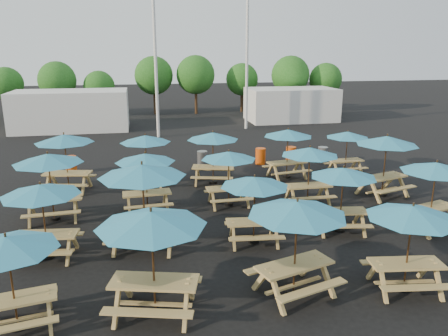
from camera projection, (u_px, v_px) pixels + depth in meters
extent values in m
plane|color=black|center=(232.00, 207.00, 16.23)|extent=(120.00, 120.00, 0.00)
cube|color=#A27E48|center=(14.00, 300.00, 9.01)|extent=(1.74, 0.94, 0.06)
cube|color=#A27E48|center=(14.00, 327.00, 8.54)|extent=(1.67, 0.53, 0.04)
cube|color=#A27E48|center=(18.00, 296.00, 9.63)|extent=(1.67, 0.53, 0.04)
cylinder|color=black|center=(18.00, 326.00, 9.18)|extent=(0.33, 0.33, 0.09)
cylinder|color=brown|center=(12.00, 283.00, 8.91)|extent=(0.04, 0.04, 2.11)
cone|color=teal|center=(6.00, 243.00, 8.68)|extent=(2.40, 2.40, 0.29)
cube|color=#A27E48|center=(46.00, 235.00, 12.10)|extent=(1.78, 0.86, 0.06)
cube|color=#A27E48|center=(39.00, 254.00, 11.57)|extent=(1.73, 0.44, 0.04)
cube|color=#A27E48|center=(54.00, 234.00, 12.78)|extent=(1.73, 0.44, 0.04)
cylinder|color=black|center=(48.00, 256.00, 12.28)|extent=(0.34, 0.34, 0.10)
cylinder|color=brown|center=(44.00, 222.00, 12.00)|extent=(0.04, 0.04, 2.19)
cone|color=teal|center=(41.00, 190.00, 11.76)|extent=(2.36, 2.36, 0.30)
cube|color=#A27E48|center=(52.00, 199.00, 14.82)|extent=(1.90, 0.86, 0.06)
cube|color=#A27E48|center=(51.00, 214.00, 14.27)|extent=(1.86, 0.40, 0.04)
cube|color=#A27E48|center=(55.00, 201.00, 15.52)|extent=(1.86, 0.40, 0.04)
cylinder|color=black|center=(54.00, 218.00, 15.00)|extent=(0.37, 0.37, 0.10)
cylinder|color=brown|center=(51.00, 187.00, 14.71)|extent=(0.05, 0.05, 2.36)
cone|color=teal|center=(48.00, 158.00, 14.44)|extent=(2.47, 2.47, 0.33)
cube|color=#A27E48|center=(68.00, 173.00, 17.84)|extent=(1.99, 1.08, 0.06)
cube|color=#A27E48|center=(62.00, 185.00, 17.25)|extent=(1.90, 0.62, 0.04)
cube|color=#A27E48|center=(74.00, 175.00, 18.58)|extent=(1.90, 0.62, 0.04)
cylinder|color=black|center=(69.00, 190.00, 18.03)|extent=(0.38, 0.38, 0.10)
cylinder|color=brown|center=(67.00, 163.00, 17.72)|extent=(0.05, 0.05, 2.40)
cone|color=teal|center=(64.00, 138.00, 17.46)|extent=(2.74, 2.74, 0.33)
cube|color=#A27E48|center=(154.00, 282.00, 9.50)|extent=(2.04, 1.21, 0.06)
cube|color=#A27E48|center=(147.00, 313.00, 8.91)|extent=(1.91, 0.75, 0.04)
cube|color=#A27E48|center=(161.00, 278.00, 10.26)|extent=(1.91, 0.75, 0.04)
cylinder|color=black|center=(156.00, 311.00, 9.69)|extent=(0.38, 0.38, 0.11)
cylinder|color=brown|center=(153.00, 264.00, 9.39)|extent=(0.05, 0.05, 2.44)
cone|color=teal|center=(151.00, 219.00, 9.11)|extent=(2.91, 2.91, 0.34)
cube|color=#A27E48|center=(145.00, 222.00, 12.69)|extent=(2.14, 1.21, 0.07)
cube|color=#A27E48|center=(140.00, 243.00, 12.07)|extent=(2.02, 0.72, 0.04)
cube|color=#A27E48|center=(150.00, 222.00, 13.49)|extent=(2.02, 0.72, 0.04)
cylinder|color=black|center=(146.00, 246.00, 12.90)|extent=(0.40, 0.40, 0.11)
cylinder|color=brown|center=(144.00, 207.00, 12.57)|extent=(0.05, 0.05, 2.57)
cone|color=teal|center=(142.00, 171.00, 12.29)|extent=(2.99, 2.99, 0.36)
cube|color=#A27E48|center=(147.00, 193.00, 15.61)|extent=(1.74, 0.77, 0.06)
cube|color=#A27E48|center=(149.00, 206.00, 15.10)|extent=(1.71, 0.34, 0.04)
cube|color=#A27E48|center=(146.00, 195.00, 16.27)|extent=(1.71, 0.34, 0.04)
cylinder|color=black|center=(148.00, 210.00, 15.78)|extent=(0.34, 0.34, 0.09)
cylinder|color=brown|center=(146.00, 183.00, 15.51)|extent=(0.04, 0.04, 2.17)
cone|color=teal|center=(145.00, 158.00, 15.27)|extent=(2.24, 2.24, 0.30)
cube|color=#A27E48|center=(147.00, 169.00, 18.68)|extent=(1.83, 1.03, 0.06)
cube|color=#A27E48|center=(144.00, 180.00, 18.15)|extent=(1.73, 0.61, 0.04)
cube|color=#A27E48|center=(150.00, 171.00, 19.36)|extent=(1.73, 0.61, 0.04)
cylinder|color=black|center=(148.00, 184.00, 18.86)|extent=(0.34, 0.34, 0.10)
cylinder|color=brown|center=(146.00, 160.00, 18.58)|extent=(0.04, 0.04, 2.20)
cone|color=teal|center=(145.00, 139.00, 18.33)|extent=(2.56, 2.56, 0.31)
cube|color=#A27E48|center=(295.00, 265.00, 10.28)|extent=(1.99, 1.24, 0.06)
cube|color=#A27E48|center=(313.00, 290.00, 9.78)|extent=(1.85, 0.80, 0.04)
cube|color=#A27E48|center=(277.00, 264.00, 10.94)|extent=(1.85, 0.80, 0.04)
cylinder|color=black|center=(293.00, 292.00, 10.47)|extent=(0.37, 0.37, 0.10)
cylinder|color=brown|center=(295.00, 248.00, 10.17)|extent=(0.05, 0.05, 2.38)
cone|color=teal|center=(297.00, 208.00, 9.90)|extent=(2.89, 2.89, 0.33)
cube|color=#A27E48|center=(254.00, 222.00, 13.07)|extent=(1.70, 0.80, 0.05)
cube|color=#A27E48|center=(257.00, 238.00, 12.56)|extent=(1.66, 0.39, 0.04)
cube|color=#A27E48|center=(251.00, 222.00, 13.72)|extent=(1.66, 0.39, 0.04)
cylinder|color=black|center=(253.00, 241.00, 13.24)|extent=(0.33, 0.33, 0.09)
cylinder|color=brown|center=(254.00, 210.00, 12.97)|extent=(0.04, 0.04, 2.10)
cone|color=teal|center=(255.00, 182.00, 12.74)|extent=(2.24, 2.24, 0.29)
cube|color=#A27E48|center=(229.00, 188.00, 16.24)|extent=(1.66, 0.69, 0.05)
cube|color=#A27E48|center=(232.00, 200.00, 15.74)|extent=(1.64, 0.28, 0.04)
cube|color=#A27E48|center=(225.00, 190.00, 16.87)|extent=(1.64, 0.28, 0.04)
cylinder|color=black|center=(229.00, 204.00, 16.41)|extent=(0.33, 0.33, 0.09)
cylinder|color=brown|center=(229.00, 178.00, 16.14)|extent=(0.04, 0.04, 2.09)
cone|color=teal|center=(229.00, 155.00, 15.91)|extent=(2.10, 2.10, 0.29)
cube|color=#A27E48|center=(213.00, 167.00, 18.90)|extent=(1.90, 1.12, 0.06)
cube|color=#A27E48|center=(212.00, 178.00, 18.34)|extent=(1.79, 0.69, 0.04)
cube|color=#A27E48|center=(214.00, 169.00, 19.61)|extent=(1.79, 0.69, 0.04)
cylinder|color=black|center=(213.00, 182.00, 19.08)|extent=(0.36, 0.36, 0.10)
cylinder|color=brown|center=(213.00, 158.00, 18.79)|extent=(0.04, 0.04, 2.28)
cone|color=teal|center=(213.00, 136.00, 18.54)|extent=(2.70, 2.70, 0.32)
cube|color=#A27E48|center=(406.00, 263.00, 10.47)|extent=(1.79, 0.89, 0.06)
cube|color=#A27E48|center=(418.00, 288.00, 9.94)|extent=(1.73, 0.47, 0.04)
cube|color=#A27E48|center=(394.00, 262.00, 11.15)|extent=(1.73, 0.47, 0.04)
cylinder|color=black|center=(403.00, 288.00, 10.64)|extent=(0.34, 0.34, 0.10)
cylinder|color=brown|center=(408.00, 249.00, 10.37)|extent=(0.04, 0.04, 2.20)
cone|color=teal|center=(413.00, 212.00, 10.12)|extent=(2.40, 2.40, 0.31)
cube|color=#A27E48|center=(341.00, 211.00, 13.90)|extent=(1.76, 0.91, 0.06)
cube|color=#A27E48|center=(346.00, 226.00, 13.38)|extent=(1.69, 0.50, 0.04)
cube|color=#A27E48|center=(335.00, 212.00, 14.56)|extent=(1.69, 0.50, 0.04)
cylinder|color=black|center=(339.00, 230.00, 14.07)|extent=(0.33, 0.33, 0.09)
cylinder|color=brown|center=(341.00, 200.00, 13.80)|extent=(0.04, 0.04, 2.14)
cone|color=teal|center=(344.00, 172.00, 13.56)|extent=(2.38, 2.38, 0.30)
cube|color=#A27E48|center=(308.00, 185.00, 16.44)|extent=(1.72, 0.67, 0.06)
cube|color=#A27E48|center=(314.00, 198.00, 15.92)|extent=(1.72, 0.24, 0.04)
cube|color=#A27E48|center=(302.00, 187.00, 17.11)|extent=(1.72, 0.24, 0.04)
cylinder|color=black|center=(307.00, 202.00, 16.62)|extent=(0.34, 0.34, 0.10)
cylinder|color=brown|center=(309.00, 175.00, 16.34)|extent=(0.04, 0.04, 2.20)
cone|color=teal|center=(310.00, 151.00, 16.09)|extent=(2.14, 2.14, 0.31)
cube|color=#A27E48|center=(287.00, 162.00, 19.73)|extent=(1.85, 0.96, 0.06)
cube|color=#A27E48|center=(294.00, 172.00, 19.22)|extent=(1.78, 0.52, 0.04)
cube|color=#A27E48|center=(280.00, 165.00, 20.38)|extent=(1.78, 0.52, 0.04)
cylinder|color=black|center=(286.00, 177.00, 19.90)|extent=(0.35, 0.35, 0.10)
cylinder|color=brown|center=(287.00, 154.00, 19.62)|extent=(0.04, 0.04, 2.25)
cone|color=teal|center=(288.00, 133.00, 19.37)|extent=(2.51, 2.51, 0.31)
cube|color=#A27E48|center=(431.00, 208.00, 14.07)|extent=(1.89, 1.16, 0.06)
cube|color=#A27E48|center=(448.00, 223.00, 13.59)|extent=(1.77, 0.73, 0.04)
cube|color=#A27E48|center=(413.00, 210.00, 14.70)|extent=(1.77, 0.73, 0.04)
cylinder|color=black|center=(428.00, 227.00, 14.25)|extent=(0.35, 0.35, 0.10)
cylinder|color=brown|center=(433.00, 196.00, 13.97)|extent=(0.04, 0.04, 2.26)
cone|color=teal|center=(436.00, 167.00, 13.71)|extent=(2.73, 2.73, 0.31)
cube|color=#A27E48|center=(383.00, 177.00, 17.26)|extent=(2.05, 1.24, 0.06)
cube|color=#A27E48|center=(397.00, 189.00, 16.73)|extent=(1.92, 0.78, 0.04)
cube|color=#A27E48|center=(369.00, 180.00, 17.94)|extent=(1.92, 0.78, 0.04)
cylinder|color=black|center=(382.00, 194.00, 17.45)|extent=(0.38, 0.38, 0.11)
cylinder|color=brown|center=(384.00, 166.00, 17.14)|extent=(0.05, 0.05, 2.46)
cone|color=teal|center=(387.00, 140.00, 16.87)|extent=(2.95, 2.95, 0.34)
cube|color=#A27E48|center=(346.00, 160.00, 20.37)|extent=(1.62, 0.70, 0.05)
cube|color=#A27E48|center=(352.00, 169.00, 19.89)|extent=(1.60, 0.30, 0.04)
cube|color=#A27E48|center=(339.00, 163.00, 20.98)|extent=(1.60, 0.30, 0.04)
cylinder|color=black|center=(345.00, 173.00, 20.53)|extent=(0.32, 0.32, 0.09)
cylinder|color=brown|center=(346.00, 153.00, 20.27)|extent=(0.04, 0.04, 2.03)
cone|color=teal|center=(348.00, 135.00, 20.05)|extent=(2.07, 2.07, 0.28)
cylinder|color=#DC4B0C|center=(71.00, 165.00, 20.57)|extent=(0.51, 0.51, 0.82)
cylinder|color=gray|center=(202.00, 159.00, 21.57)|extent=(0.51, 0.51, 0.82)
cylinder|color=#DC4B0C|center=(261.00, 156.00, 22.19)|extent=(0.51, 0.51, 0.82)
cylinder|color=#DC4B0C|center=(291.00, 155.00, 22.50)|extent=(0.51, 0.51, 0.82)
cylinder|color=gray|center=(323.00, 155.00, 22.46)|extent=(0.51, 0.51, 0.82)
cylinder|color=silver|center=(155.00, 44.00, 27.53)|extent=(0.20, 0.20, 12.00)
cylinder|color=silver|center=(247.00, 44.00, 30.63)|extent=(0.20, 0.20, 12.00)
cube|color=silver|center=(71.00, 110.00, 31.41)|extent=(8.00, 4.00, 2.80)
cube|color=silver|center=(291.00, 104.00, 35.54)|extent=(7.00, 4.00, 2.60)
cylinder|color=#382314|center=(9.00, 106.00, 37.26)|extent=(0.24, 0.24, 1.92)
sphere|color=#1E5919|center=(6.00, 84.00, 36.77)|extent=(2.80, 2.80, 2.80)
cylinder|color=#382314|center=(60.00, 105.00, 36.76)|extent=(0.24, 0.24, 2.14)
sphere|color=#1E5919|center=(57.00, 80.00, 36.21)|extent=(3.11, 3.11, 3.11)
cylinder|color=#382314|center=(101.00, 107.00, 37.20)|extent=(0.24, 0.24, 1.78)
sphere|color=#1E5919|center=(99.00, 86.00, 36.74)|extent=(2.59, 2.59, 2.59)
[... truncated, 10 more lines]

